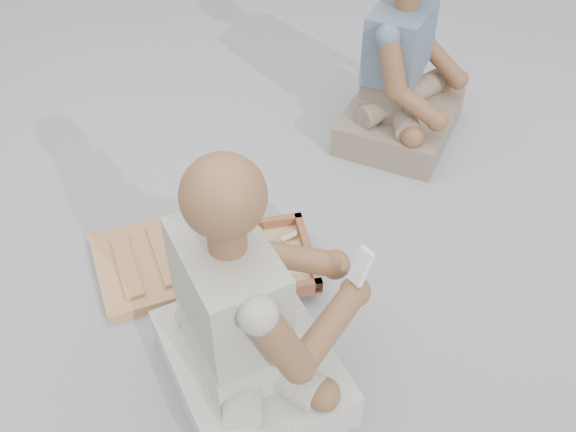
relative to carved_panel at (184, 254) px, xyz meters
name	(u,v)px	position (x,y,z in m)	size (l,w,h in m)	color
ground	(311,310)	(0.33, -0.42, -0.02)	(60.00, 60.00, 0.00)	#9E9EA3
carved_panel	(184,254)	(0.00, 0.00, 0.00)	(0.65, 0.43, 0.04)	#9C6E3C
tool_tray	(250,262)	(0.20, -0.18, 0.04)	(0.53, 0.46, 0.06)	brown
chisel_0	(244,233)	(0.23, -0.04, 0.05)	(0.06, 0.22, 0.02)	silver
chisel_1	(243,263)	(0.17, -0.18, 0.05)	(0.10, 0.21, 0.02)	silver
chisel_2	(251,239)	(0.24, -0.08, 0.05)	(0.15, 0.19, 0.02)	silver
chisel_3	(262,264)	(0.23, -0.21, 0.05)	(0.06, 0.22, 0.02)	silver
chisel_4	(283,239)	(0.35, -0.13, 0.06)	(0.22, 0.04, 0.02)	silver
chisel_5	(268,267)	(0.25, -0.23, 0.05)	(0.22, 0.05, 0.02)	silver
chisel_6	(254,229)	(0.27, -0.03, 0.05)	(0.07, 0.22, 0.02)	silver
chisel_7	(251,237)	(0.25, -0.07, 0.05)	(0.21, 0.11, 0.02)	silver
chisel_8	(238,252)	(0.18, -0.12, 0.05)	(0.21, 0.09, 0.02)	silver
chisel_9	(238,248)	(0.18, -0.10, 0.05)	(0.22, 0.02, 0.02)	silver
chisel_10	(296,264)	(0.34, -0.27, 0.06)	(0.17, 0.16, 0.02)	silver
wood_chip_0	(206,229)	(0.12, 0.12, -0.02)	(0.02, 0.01, 0.00)	tan
wood_chip_1	(220,256)	(0.12, -0.05, -0.02)	(0.02, 0.01, 0.00)	tan
wood_chip_2	(212,306)	(0.02, -0.26, -0.02)	(0.02, 0.01, 0.00)	tan
wood_chip_3	(153,260)	(-0.12, 0.04, -0.02)	(0.02, 0.01, 0.00)	tan
wood_chip_4	(165,314)	(-0.14, -0.23, -0.02)	(0.02, 0.01, 0.00)	tan
wood_chip_5	(287,323)	(0.23, -0.44, -0.02)	(0.02, 0.01, 0.00)	tan
wood_chip_6	(189,232)	(0.05, 0.12, -0.02)	(0.02, 0.01, 0.00)	tan
wood_chip_7	(139,246)	(-0.14, 0.13, -0.02)	(0.02, 0.01, 0.00)	tan
wood_chip_8	(179,241)	(0.00, 0.09, -0.02)	(0.02, 0.01, 0.00)	tan
wood_chip_9	(172,300)	(-0.10, -0.18, -0.02)	(0.02, 0.01, 0.00)	tan
craftsman	(247,321)	(0.03, -0.60, 0.29)	(0.61, 0.60, 0.91)	beige
companion	(403,78)	(1.15, 0.37, 0.28)	(0.73, 0.72, 0.90)	gray
mobile_phone	(361,266)	(0.37, -0.65, 0.41)	(0.06, 0.06, 0.11)	white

